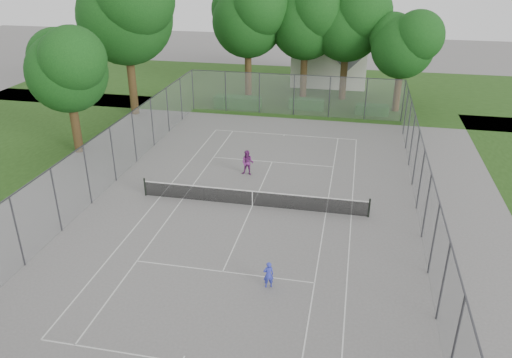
% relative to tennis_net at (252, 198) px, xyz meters
% --- Properties ---
extents(ground, '(120.00, 120.00, 0.00)m').
position_rel_tennis_net_xyz_m(ground, '(0.00, 0.00, -0.51)').
color(ground, slate).
rests_on(ground, ground).
extents(grass_far, '(60.00, 20.00, 0.00)m').
position_rel_tennis_net_xyz_m(grass_far, '(0.00, 26.00, -0.51)').
color(grass_far, '#1F4112').
rests_on(grass_far, ground).
extents(court_markings, '(11.03, 23.83, 0.01)m').
position_rel_tennis_net_xyz_m(court_markings, '(0.00, 0.00, -0.50)').
color(court_markings, silver).
rests_on(court_markings, ground).
extents(tennis_net, '(12.87, 0.10, 1.10)m').
position_rel_tennis_net_xyz_m(tennis_net, '(0.00, 0.00, 0.00)').
color(tennis_net, black).
rests_on(tennis_net, ground).
extents(perimeter_fence, '(18.08, 34.08, 3.52)m').
position_rel_tennis_net_xyz_m(perimeter_fence, '(0.00, 0.00, 1.30)').
color(perimeter_fence, '#38383D').
rests_on(perimeter_fence, ground).
extents(tree_far_left, '(7.56, 6.90, 10.87)m').
position_rel_tennis_net_xyz_m(tree_far_left, '(-5.09, 22.37, 6.96)').
color(tree_far_left, '#3B2A15').
rests_on(tree_far_left, ground).
extents(tree_far_midleft, '(7.35, 6.71, 10.56)m').
position_rel_tennis_net_xyz_m(tree_far_midleft, '(0.19, 23.02, 6.75)').
color(tree_far_midleft, '#3B2A15').
rests_on(tree_far_midleft, ground).
extents(tree_far_midright, '(7.37, 6.73, 10.60)m').
position_rel_tennis_net_xyz_m(tree_far_midright, '(3.96, 22.91, 6.77)').
color(tree_far_midright, '#3B2A15').
rests_on(tree_far_midright, ground).
extents(tree_far_right, '(6.06, 5.53, 8.70)m').
position_rel_tennis_net_xyz_m(tree_far_right, '(8.76, 20.01, 5.47)').
color(tree_far_right, '#3B2A15').
rests_on(tree_far_right, ground).
extents(tree_side_back, '(8.82, 8.05, 12.68)m').
position_rel_tennis_net_xyz_m(tree_side_back, '(-13.45, 14.58, 8.21)').
color(tree_side_back, '#3B2A15').
rests_on(tree_side_back, ground).
extents(tree_side_front, '(6.14, 5.61, 8.83)m').
position_rel_tennis_net_xyz_m(tree_side_front, '(-13.69, 5.53, 5.55)').
color(tree_side_front, '#3B2A15').
rests_on(tree_side_front, ground).
extents(hedge_left, '(4.14, 1.24, 1.03)m').
position_rel_tennis_net_xyz_m(hedge_left, '(-5.19, 18.09, 0.01)').
color(hedge_left, '#1C4E19').
rests_on(hedge_left, ground).
extents(hedge_mid, '(3.06, 0.87, 0.96)m').
position_rel_tennis_net_xyz_m(hedge_mid, '(0.91, 18.87, -0.03)').
color(hedge_mid, '#1C4E19').
rests_on(hedge_mid, ground).
extents(hedge_right, '(2.81, 1.03, 0.84)m').
position_rel_tennis_net_xyz_m(hedge_right, '(6.62, 18.54, -0.09)').
color(hedge_right, '#1C4E19').
rests_on(hedge_right, ground).
extents(house, '(7.54, 5.84, 9.38)m').
position_rel_tennis_net_xyz_m(house, '(2.19, 28.90, 3.26)').
color(house, beige).
rests_on(house, ground).
extents(girl_player, '(0.53, 0.45, 1.25)m').
position_rel_tennis_net_xyz_m(girl_player, '(2.20, -7.06, 0.11)').
color(girl_player, '#323BBE').
rests_on(girl_player, ground).
extents(woman_player, '(0.82, 0.66, 1.63)m').
position_rel_tennis_net_xyz_m(woman_player, '(-1.18, 4.08, 0.30)').
color(woman_player, '#742671').
rests_on(woman_player, ground).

